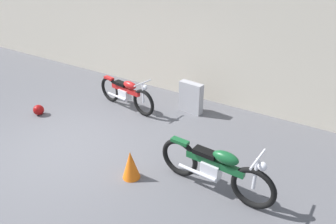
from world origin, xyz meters
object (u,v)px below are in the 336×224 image
(stone_marker, at_px, (191,98))
(motorcycle_green, at_px, (215,168))
(motorcycle_red, at_px, (126,93))
(traffic_cone, at_px, (131,165))
(helmet, at_px, (39,110))

(stone_marker, height_order, motorcycle_green, motorcycle_green)
(motorcycle_red, xyz_separation_m, motorcycle_green, (3.25, -1.60, 0.03))
(traffic_cone, relative_size, motorcycle_red, 0.28)
(stone_marker, bearing_deg, motorcycle_green, -53.09)
(traffic_cone, bearing_deg, helmet, 169.99)
(stone_marker, distance_m, traffic_cone, 2.86)
(traffic_cone, distance_m, motorcycle_red, 2.82)
(stone_marker, distance_m, motorcycle_green, 2.91)
(traffic_cone, relative_size, motorcycle_green, 0.26)
(traffic_cone, bearing_deg, motorcycle_green, 20.27)
(traffic_cone, height_order, motorcycle_red, motorcycle_red)
(helmet, xyz_separation_m, traffic_cone, (3.48, -0.61, 0.14))
(traffic_cone, height_order, motorcycle_green, motorcycle_green)
(motorcycle_green, bearing_deg, helmet, -178.59)
(stone_marker, bearing_deg, motorcycle_red, -154.34)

